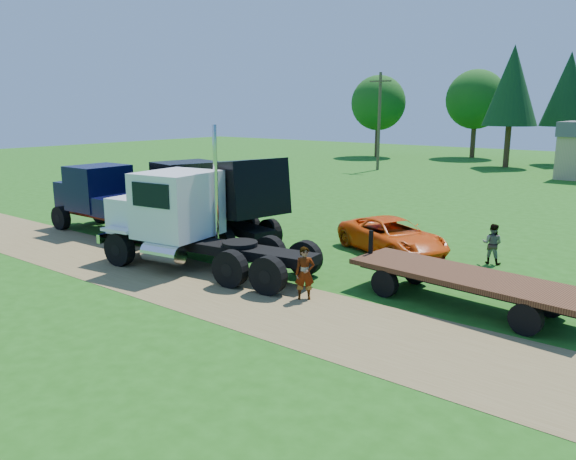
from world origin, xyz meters
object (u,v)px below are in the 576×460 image
Objects in this scene: spectator_a at (305,273)px; black_dump_truck at (209,193)px; white_semi_tractor at (180,219)px; flatbed_trailer at (465,281)px; orange_pickup at (392,236)px; navy_truck at (108,199)px.

black_dump_truck is at bearing 113.69° from spectator_a.
flatbed_trailer is (10.10, 2.26, -1.02)m from white_semi_tractor.
spectator_a is (0.52, -6.73, 0.12)m from orange_pickup.
flatbed_trailer is at bearing -107.84° from orange_pickup.
orange_pickup is (12.60, 4.74, -0.89)m from navy_truck.
white_semi_tractor is 6.05m from spectator_a.
white_semi_tractor is at bearing 136.86° from spectator_a.
white_semi_tractor is 5.31× the size of spectator_a.
navy_truck is at bearing -172.69° from flatbed_trailer.
navy_truck is 4.39× the size of spectator_a.
flatbed_trailer is at bearing 5.50° from black_dump_truck.
black_dump_truck is 8.27m from orange_pickup.
navy_truck is (-4.99, -1.84, -0.54)m from black_dump_truck.
flatbed_trailer reaches higher than spectator_a.
black_dump_truck reaches higher than orange_pickup.
white_semi_tractor is 1.23× the size of flatbed_trailer.
orange_pickup is at bearing 53.31° from spectator_a.
black_dump_truck is (-2.16, 3.62, 0.35)m from white_semi_tractor.
white_semi_tractor is 1.21× the size of navy_truck.
black_dump_truck is at bearing 179.40° from flatbed_trailer.
flatbed_trailer is at bearing 0.76° from navy_truck.
white_semi_tractor is 7.37m from navy_truck.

